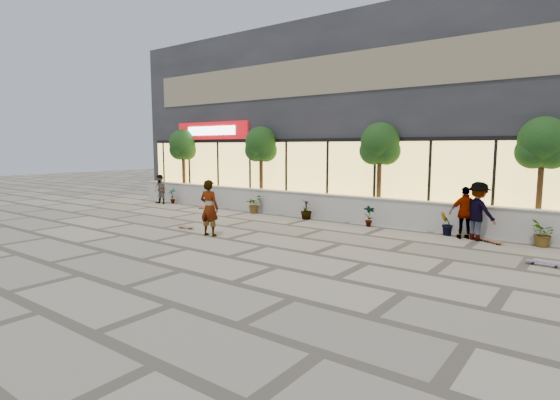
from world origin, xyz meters
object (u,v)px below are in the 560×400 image
Objects in this scene: tree_west at (183,146)px; tree_midwest at (261,146)px; skater_center at (209,208)px; skater_left at (160,189)px; tree_east at (543,146)px; skater_right_near at (465,213)px; tree_mideast at (380,146)px; skateboard_right_far at (544,263)px; skateboard_left at (204,207)px; skateboard_center at (186,227)px; skater_right_far at (478,211)px; skateboard_right_near at (492,241)px.

tree_midwest is (5.50, 0.00, 0.00)m from tree_west.
skater_center is 9.11m from skater_left.
tree_east is 3.17m from skater_right_near.
tree_mideast is (11.50, 0.00, 0.00)m from tree_west.
tree_west is 2.56× the size of skater_left.
skater_center is 2.26× the size of skateboard_right_far.
skateboard_left is at bearing -142.51° from tree_midwest.
skater_left is (-16.89, -1.70, -2.22)m from tree_east.
skateboard_center is (-1.62, 0.36, -0.87)m from skater_center.
skateboard_center is at bearing -21.90° from skater_center.
skater_center is 1.87m from skateboard_center.
skater_right_near is (15.01, 0.30, 0.08)m from skater_left.
tree_mideast reaches higher than skater_right_near.
skateboard_left is at bearing -28.58° from skater_right_near.
skater_right_far is at bearing -5.16° from tree_west.
tree_east is (11.50, 0.00, 0.00)m from tree_midwest.
skater_right_far is at bearing -157.22° from skater_center.
skateboard_center is at bearing -79.64° from tree_midwest.
skater_center is (-3.35, -5.99, -2.04)m from tree_mideast.
skateboard_right_near is (0.50, -0.20, -0.86)m from skater_right_far.
skater_right_far is (15.39, 0.30, 0.17)m from skater_left.
skateboard_center is at bearing 52.35° from skater_right_far.
skateboard_right_near is 0.86× the size of skateboard_right_far.
skateboard_center is at bearing -151.73° from tree_east.
skater_center reaches higher than skateboard_right_near.
tree_west reaches higher than skateboard_center.
tree_mideast reaches higher than skateboard_center.
skater_right_near reaches higher than skateboard_left.
skateboard_right_near is (12.70, 0.08, 0.00)m from skateboard_left.
skater_right_near is at bearing -5.29° from tree_west.
tree_west is 11.50m from tree_mideast.
tree_mideast is 2.31× the size of skater_right_near.
tree_mideast reaches higher than skateboard_right_far.
tree_east reaches higher than skateboard_right_near.
tree_west is at bearing -155.77° from skateboard_right_near.
tree_east is at bearing 4.84° from skateboard_left.
skater_center is 1.11× the size of skater_right_near.
tree_east reaches higher than skateboard_center.
skateboard_center is (6.42, -3.93, -0.69)m from skater_left.
skater_left is 3.26m from skateboard_left.
skateboard_center is at bearing -131.43° from tree_mideast.
skater_right_far is 1.02m from skateboard_right_near.
skater_left reaches higher than skateboard_right_far.
tree_west is at bearing 180.00° from tree_mideast.
skateboard_left is 0.98× the size of skateboard_right_near.
skateboard_left is at bearing -50.88° from skater_center.
skater_left is (-5.39, -1.70, -2.22)m from tree_midwest.
tree_west is 17.00m from tree_east.
skateboard_right_far is (0.58, -3.66, -2.90)m from tree_east.
skateboard_center is (1.03, -5.63, -2.92)m from tree_midwest.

